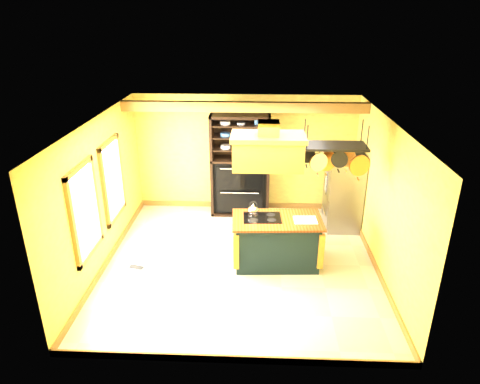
# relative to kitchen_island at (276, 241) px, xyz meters

# --- Properties ---
(floor) EXTENTS (5.00, 5.00, 0.00)m
(floor) POSITION_rel_kitchen_island_xyz_m (-0.66, -0.03, -0.47)
(floor) COLOR beige
(floor) RESTS_ON ground
(ceiling) EXTENTS (5.00, 5.00, 0.00)m
(ceiling) POSITION_rel_kitchen_island_xyz_m (-0.66, -0.03, 2.23)
(ceiling) COLOR white
(ceiling) RESTS_ON wall_back
(wall_back) EXTENTS (5.00, 0.02, 2.70)m
(wall_back) POSITION_rel_kitchen_island_xyz_m (-0.66, 2.47, 0.88)
(wall_back) COLOR #E2CC52
(wall_back) RESTS_ON floor
(wall_front) EXTENTS (5.00, 0.02, 2.70)m
(wall_front) POSITION_rel_kitchen_island_xyz_m (-0.66, -2.53, 0.88)
(wall_front) COLOR #E2CC52
(wall_front) RESTS_ON floor
(wall_left) EXTENTS (0.02, 5.00, 2.70)m
(wall_left) POSITION_rel_kitchen_island_xyz_m (-3.16, -0.03, 0.88)
(wall_left) COLOR #E2CC52
(wall_left) RESTS_ON floor
(wall_right) EXTENTS (0.02, 5.00, 2.70)m
(wall_right) POSITION_rel_kitchen_island_xyz_m (1.84, -0.03, 0.88)
(wall_right) COLOR #E2CC52
(wall_right) RESTS_ON floor
(ceiling_beam) EXTENTS (5.00, 0.15, 0.20)m
(ceiling_beam) POSITION_rel_kitchen_island_xyz_m (-0.66, 1.67, 2.12)
(ceiling_beam) COLOR olive
(ceiling_beam) RESTS_ON ceiling
(window_near) EXTENTS (0.06, 1.06, 1.56)m
(window_near) POSITION_rel_kitchen_island_xyz_m (-3.12, -0.83, 0.93)
(window_near) COLOR olive
(window_near) RESTS_ON wall_left
(window_far) EXTENTS (0.06, 1.06, 1.56)m
(window_far) POSITION_rel_kitchen_island_xyz_m (-3.12, 0.57, 0.93)
(window_far) COLOR olive
(window_far) RESTS_ON wall_left
(kitchen_island) EXTENTS (1.66, 0.98, 1.11)m
(kitchen_island) POSITION_rel_kitchen_island_xyz_m (0.00, 0.00, 0.00)
(kitchen_island) COLOR #13262C
(kitchen_island) RESTS_ON floor
(range_hood) EXTENTS (1.25, 0.71, 0.80)m
(range_hood) POSITION_rel_kitchen_island_xyz_m (-0.20, -0.00, 1.75)
(range_hood) COLOR gold
(range_hood) RESTS_ON ceiling
(pot_rack) EXTENTS (1.17, 0.53, 0.89)m
(pot_rack) POSITION_rel_kitchen_island_xyz_m (0.92, -0.00, 1.70)
(pot_rack) COLOR black
(pot_rack) RESTS_ON ceiling
(refrigerator) EXTENTS (0.72, 0.84, 1.65)m
(refrigerator) POSITION_rel_kitchen_island_xyz_m (1.46, 1.57, 0.33)
(refrigerator) COLOR gray
(refrigerator) RESTS_ON floor
(hutch) EXTENTS (1.31, 0.60, 2.33)m
(hutch) POSITION_rel_kitchen_island_xyz_m (-0.76, 2.22, 0.43)
(hutch) COLOR black
(hutch) RESTS_ON floor
(floor_register) EXTENTS (0.30, 0.19, 0.01)m
(floor_register) POSITION_rel_kitchen_island_xyz_m (-2.58, -0.27, -0.46)
(floor_register) COLOR black
(floor_register) RESTS_ON floor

